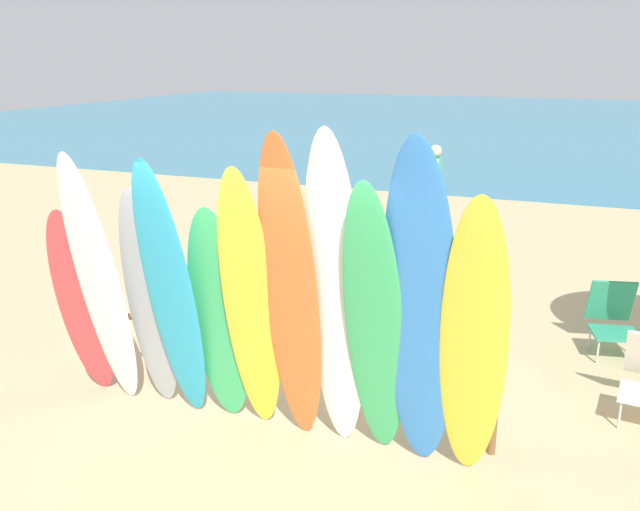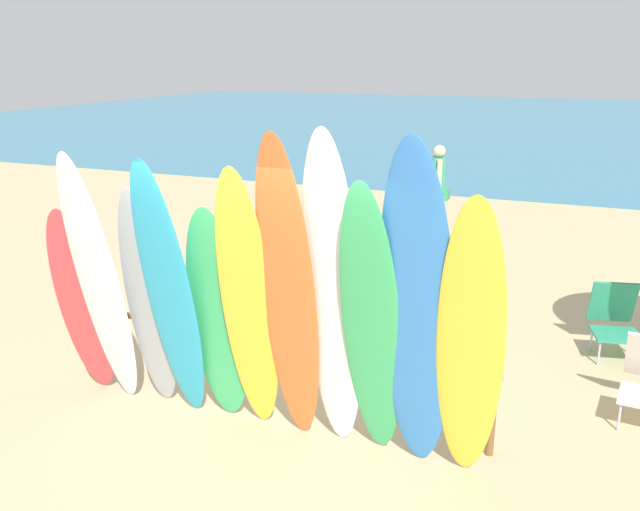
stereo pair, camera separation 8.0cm
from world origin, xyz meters
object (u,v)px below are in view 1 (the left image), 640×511
(surfboard_grey_2, at_px, (149,302))
(surfboard_blue_9, at_px, (420,316))
(surfboard_yellow_10, at_px, (474,347))
(surfboard_white_1, at_px, (100,285))
(surfboard_white_7, at_px, (335,299))
(surfboard_green_4, at_px, (219,318))
(beach_chair_blue, at_px, (613,316))
(surfboard_rack, at_px, (276,351))
(surfboard_green_8, at_px, (374,328))
(surfboard_yellow_5, at_px, (251,307))
(surfboard_orange_6, at_px, (291,298))
(beachgoer_near_rack, at_px, (416,202))
(beachgoer_photographing, at_px, (434,183))
(surfboard_teal_3, at_px, (171,297))
(surfboard_red_0, at_px, (82,304))

(surfboard_grey_2, relative_size, surfboard_blue_9, 0.78)
(surfboard_blue_9, height_order, surfboard_yellow_10, surfboard_blue_9)
(surfboard_white_1, relative_size, surfboard_white_7, 0.91)
(surfboard_green_4, xyz_separation_m, beach_chair_blue, (3.39, 3.00, -0.62))
(surfboard_rack, bearing_deg, surfboard_yellow_10, -16.50)
(surfboard_green_8, height_order, surfboard_yellow_10, surfboard_green_8)
(surfboard_yellow_5, bearing_deg, surfboard_white_1, 176.45)
(surfboard_grey_2, xyz_separation_m, surfboard_yellow_10, (2.99, -0.17, 0.11))
(surfboard_grey_2, xyz_separation_m, surfboard_orange_6, (1.49, -0.14, 0.28))
(surfboard_rack, bearing_deg, surfboard_green_4, -132.52)
(surfboard_green_8, bearing_deg, surfboard_grey_2, 179.90)
(surfboard_grey_2, height_order, surfboard_yellow_5, surfboard_yellow_5)
(beachgoer_near_rack, bearing_deg, surfboard_yellow_5, -164.05)
(surfboard_green_4, bearing_deg, surfboard_blue_9, -9.60)
(surfboard_green_4, relative_size, surfboard_yellow_10, 0.86)
(surfboard_blue_9, distance_m, beachgoer_photographing, 7.97)
(surfboard_green_4, relative_size, surfboard_orange_6, 0.75)
(surfboard_white_1, height_order, surfboard_green_4, surfboard_white_1)
(surfboard_green_8, distance_m, beachgoer_near_rack, 6.18)
(surfboard_orange_6, relative_size, surfboard_blue_9, 0.99)
(surfboard_white_1, height_order, beach_chair_blue, surfboard_white_1)
(surfboard_grey_2, xyz_separation_m, surfboard_yellow_5, (1.11, -0.11, 0.14))
(surfboard_yellow_10, bearing_deg, surfboard_teal_3, 176.48)
(surfboard_yellow_5, bearing_deg, surfboard_yellow_10, -7.29)
(surfboard_yellow_10, bearing_deg, surfboard_grey_2, 172.86)
(beachgoer_near_rack, bearing_deg, surfboard_yellow_10, -146.91)
(surfboard_white_1, distance_m, surfboard_orange_6, 1.91)
(surfboard_orange_6, xyz_separation_m, surfboard_white_7, (0.37, 0.06, 0.02))
(surfboard_white_7, relative_size, surfboard_green_8, 1.12)
(surfboard_blue_9, bearing_deg, beachgoer_photographing, 104.11)
(surfboard_blue_9, height_order, beachgoer_photographing, surfboard_blue_9)
(surfboard_red_0, distance_m, beachgoer_photographing, 7.89)
(surfboard_orange_6, xyz_separation_m, surfboard_blue_9, (1.08, -0.05, 0.02))
(surfboard_red_0, distance_m, surfboard_blue_9, 3.36)
(surfboard_green_4, bearing_deg, surfboard_yellow_10, -8.21)
(surfboard_rack, relative_size, surfboard_orange_6, 1.48)
(surfboard_rack, xyz_separation_m, beachgoer_photographing, (-0.02, 7.24, 0.35))
(surfboard_red_0, height_order, beachgoer_photographing, surfboard_red_0)
(surfboard_green_8, relative_size, beach_chair_blue, 3.04)
(surfboard_green_4, distance_m, surfboard_green_8, 1.49)
(surfboard_grey_2, distance_m, surfboard_yellow_10, 3.00)
(surfboard_white_1, relative_size, surfboard_green_8, 1.02)
(surfboard_green_4, xyz_separation_m, surfboard_yellow_5, (0.37, -0.10, 0.20))
(surfboard_red_0, bearing_deg, surfboard_white_1, -24.98)
(surfboard_orange_6, relative_size, beach_chair_blue, 3.38)
(surfboard_red_0, relative_size, surfboard_white_7, 0.71)
(surfboard_yellow_10, xyz_separation_m, beachgoer_photographing, (-1.90, 7.80, -0.25))
(surfboard_red_0, xyz_separation_m, surfboard_green_4, (1.49, 0.03, 0.06))
(surfboard_green_8, bearing_deg, beach_chair_blue, 62.13)
(surfboard_orange_6, height_order, beach_chair_blue, surfboard_orange_6)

